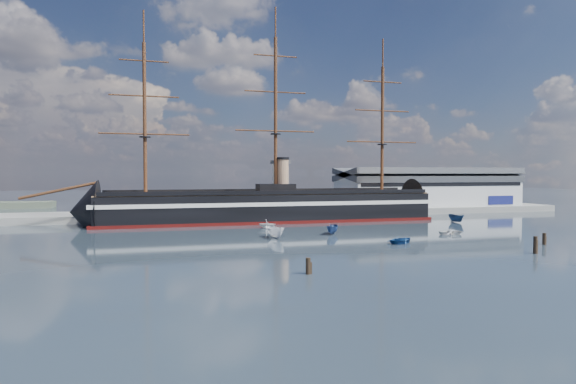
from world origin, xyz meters
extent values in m
plane|color=black|center=(0.00, 40.00, 0.00)|extent=(600.00, 600.00, 0.00)
cube|color=slate|center=(10.00, 76.00, 0.00)|extent=(180.00, 18.00, 2.00)
cube|color=#B7BABC|center=(58.00, 80.00, 7.00)|extent=(62.00, 20.00, 10.00)
cube|color=#3F4247|center=(58.00, 80.00, 12.60)|extent=(63.00, 21.00, 2.00)
cube|color=silver|center=(3.00, 73.00, 9.00)|extent=(4.00, 4.00, 14.00)
cube|color=#3F4247|center=(3.00, 73.00, 16.50)|extent=(5.00, 5.00, 1.00)
cube|color=black|center=(-3.94, 60.00, 4.00)|extent=(88.28, 17.61, 7.00)
cube|color=silver|center=(-3.94, 60.00, 5.20)|extent=(90.28, 17.89, 1.00)
cube|color=#440B09|center=(-3.94, 60.00, 0.35)|extent=(90.28, 17.85, 0.90)
cone|color=black|center=(-50.44, 60.00, 3.70)|extent=(14.28, 15.93, 15.68)
cone|color=black|center=(42.56, 60.00, 3.70)|extent=(11.29, 15.88, 15.68)
cube|color=brown|center=(-3.94, 60.00, 7.60)|extent=(88.25, 16.33, 0.40)
cube|color=black|center=(-1.94, 60.00, 9.00)|extent=(10.11, 6.18, 2.50)
cylinder|color=#9B785B|center=(0.06, 60.00, 12.50)|extent=(3.20, 3.20, 9.00)
cylinder|color=#381E0F|center=(-55.94, 60.00, 9.00)|extent=(17.76, 1.03, 4.43)
cylinder|color=#381E0F|center=(-35.94, 60.00, 26.80)|extent=(0.90, 0.90, 38.00)
cylinder|color=#381E0F|center=(-1.94, 60.00, 28.80)|extent=(0.90, 0.90, 42.00)
cylinder|color=#381E0F|center=(30.06, 60.00, 25.80)|extent=(0.90, 0.90, 36.00)
imported|color=white|center=(-10.65, 26.93, 0.00)|extent=(7.75, 3.55, 3.00)
imported|color=navy|center=(10.39, 13.73, 0.00)|extent=(3.00, 3.88, 1.69)
imported|color=navy|center=(2.74, 29.70, 0.00)|extent=(6.47, 5.38, 2.50)
imported|color=silver|center=(-8.15, 44.46, 0.00)|extent=(5.55, 7.05, 2.38)
imported|color=silver|center=(26.94, 22.03, 0.00)|extent=(1.73, 3.33, 1.48)
imported|color=navy|center=(43.73, 43.69, 0.00)|extent=(6.96, 2.63, 2.77)
cylinder|color=black|center=(-15.50, -7.78, 0.00)|extent=(0.64, 0.64, 2.86)
cylinder|color=black|center=(25.26, -2.98, 0.00)|extent=(0.64, 0.64, 3.54)
cylinder|color=black|center=(34.41, 4.55, 0.00)|extent=(0.64, 0.64, 2.86)
camera|label=1|loc=(-35.37, -66.51, 13.11)|focal=30.00mm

